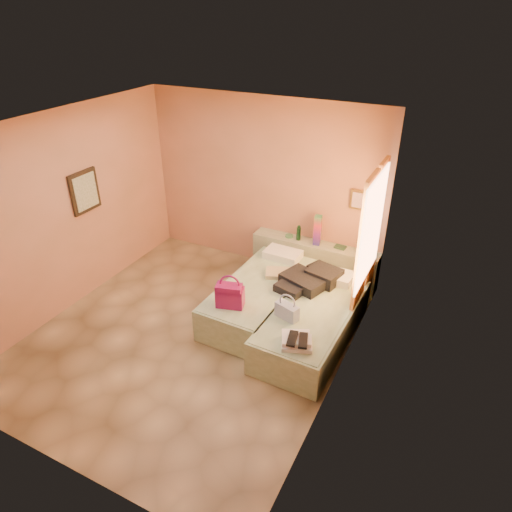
{
  "coord_description": "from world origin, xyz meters",
  "views": [
    {
      "loc": [
        2.97,
        -3.99,
        4.03
      ],
      "look_at": [
        0.55,
        0.85,
        0.95
      ],
      "focal_mm": 32.0,
      "sensor_mm": 36.0,
      "label": 1
    }
  ],
  "objects_px": {
    "flower_vase": "(361,245)",
    "towel_stack": "(297,341)",
    "bed_left": "(260,297)",
    "magenta_handbag": "(230,295)",
    "headboard_ledge": "(314,261)",
    "blue_handbag": "(287,311)",
    "bed_right": "(313,325)",
    "green_book": "(340,247)",
    "water_bottle": "(299,233)"
  },
  "relations": [
    {
      "from": "bed_left",
      "to": "blue_handbag",
      "type": "xyz_separation_m",
      "value": [
        0.65,
        -0.57,
        0.35
      ]
    },
    {
      "from": "bed_left",
      "to": "water_bottle",
      "type": "xyz_separation_m",
      "value": [
        0.09,
        1.2,
        0.52
      ]
    },
    {
      "from": "bed_left",
      "to": "towel_stack",
      "type": "relative_size",
      "value": 5.71
    },
    {
      "from": "headboard_ledge",
      "to": "green_book",
      "type": "bearing_deg",
      "value": 3.85
    },
    {
      "from": "water_bottle",
      "to": "towel_stack",
      "type": "height_order",
      "value": "water_bottle"
    },
    {
      "from": "green_book",
      "to": "blue_handbag",
      "type": "height_order",
      "value": "blue_handbag"
    },
    {
      "from": "flower_vase",
      "to": "blue_handbag",
      "type": "relative_size",
      "value": 0.74
    },
    {
      "from": "water_bottle",
      "to": "magenta_handbag",
      "type": "relative_size",
      "value": 0.68
    },
    {
      "from": "headboard_ledge",
      "to": "bed_right",
      "type": "bearing_deg",
      "value": -70.25
    },
    {
      "from": "water_bottle",
      "to": "blue_handbag",
      "type": "bearing_deg",
      "value": -72.39
    },
    {
      "from": "water_bottle",
      "to": "magenta_handbag",
      "type": "xyz_separation_m",
      "value": [
        -0.2,
        -1.87,
        -0.1
      ]
    },
    {
      "from": "headboard_ledge",
      "to": "flower_vase",
      "type": "xyz_separation_m",
      "value": [
        0.71,
        0.07,
        0.44
      ]
    },
    {
      "from": "blue_handbag",
      "to": "water_bottle",
      "type": "bearing_deg",
      "value": 124.75
    },
    {
      "from": "headboard_ledge",
      "to": "green_book",
      "type": "relative_size",
      "value": 12.1
    },
    {
      "from": "headboard_ledge",
      "to": "flower_vase",
      "type": "bearing_deg",
      "value": 5.3
    },
    {
      "from": "headboard_ledge",
      "to": "towel_stack",
      "type": "bearing_deg",
      "value": -75.05
    },
    {
      "from": "headboard_ledge",
      "to": "water_bottle",
      "type": "relative_size",
      "value": 8.56
    },
    {
      "from": "water_bottle",
      "to": "blue_handbag",
      "type": "relative_size",
      "value": 0.78
    },
    {
      "from": "towel_stack",
      "to": "water_bottle",
      "type": "bearing_deg",
      "value": 111.65
    },
    {
      "from": "water_bottle",
      "to": "green_book",
      "type": "xyz_separation_m",
      "value": [
        0.68,
        0.03,
        -0.11
      ]
    },
    {
      "from": "water_bottle",
      "to": "green_book",
      "type": "relative_size",
      "value": 1.41
    },
    {
      "from": "flower_vase",
      "to": "magenta_handbag",
      "type": "relative_size",
      "value": 0.65
    },
    {
      "from": "bed_right",
      "to": "flower_vase",
      "type": "height_order",
      "value": "flower_vase"
    },
    {
      "from": "blue_handbag",
      "to": "towel_stack",
      "type": "distance_m",
      "value": 0.53
    },
    {
      "from": "water_bottle",
      "to": "flower_vase",
      "type": "height_order",
      "value": "water_bottle"
    },
    {
      "from": "flower_vase",
      "to": "towel_stack",
      "type": "xyz_separation_m",
      "value": [
        -0.12,
        -2.27,
        -0.21
      ]
    },
    {
      "from": "flower_vase",
      "to": "towel_stack",
      "type": "height_order",
      "value": "flower_vase"
    },
    {
      "from": "magenta_handbag",
      "to": "blue_handbag",
      "type": "distance_m",
      "value": 0.77
    },
    {
      "from": "water_bottle",
      "to": "flower_vase",
      "type": "distance_m",
      "value": 1.0
    },
    {
      "from": "headboard_ledge",
      "to": "blue_handbag",
      "type": "bearing_deg",
      "value": -81.09
    },
    {
      "from": "bed_right",
      "to": "green_book",
      "type": "bearing_deg",
      "value": 96.6
    },
    {
      "from": "bed_left",
      "to": "magenta_handbag",
      "type": "xyz_separation_m",
      "value": [
        -0.11,
        -0.66,
        0.42
      ]
    },
    {
      "from": "water_bottle",
      "to": "blue_handbag",
      "type": "height_order",
      "value": "water_bottle"
    },
    {
      "from": "bed_right",
      "to": "blue_handbag",
      "type": "relative_size",
      "value": 6.49
    },
    {
      "from": "headboard_ledge",
      "to": "blue_handbag",
      "type": "relative_size",
      "value": 6.65
    },
    {
      "from": "headboard_ledge",
      "to": "water_bottle",
      "type": "bearing_deg",
      "value": -178.69
    },
    {
      "from": "headboard_ledge",
      "to": "green_book",
      "type": "height_order",
      "value": "green_book"
    },
    {
      "from": "green_book",
      "to": "bed_right",
      "type": "bearing_deg",
      "value": -80.09
    },
    {
      "from": "water_bottle",
      "to": "towel_stack",
      "type": "bearing_deg",
      "value": -68.35
    },
    {
      "from": "flower_vase",
      "to": "magenta_handbag",
      "type": "distance_m",
      "value": 2.28
    },
    {
      "from": "magenta_handbag",
      "to": "blue_handbag",
      "type": "height_order",
      "value": "magenta_handbag"
    },
    {
      "from": "magenta_handbag",
      "to": "towel_stack",
      "type": "bearing_deg",
      "value": -32.84
    },
    {
      "from": "magenta_handbag",
      "to": "bed_left",
      "type": "bearing_deg",
      "value": 64.96
    },
    {
      "from": "blue_handbag",
      "to": "towel_stack",
      "type": "relative_size",
      "value": 0.88
    },
    {
      "from": "blue_handbag",
      "to": "towel_stack",
      "type": "xyz_separation_m",
      "value": [
        0.31,
        -0.42,
        -0.05
      ]
    },
    {
      "from": "water_bottle",
      "to": "bed_left",
      "type": "bearing_deg",
      "value": -94.33
    },
    {
      "from": "water_bottle",
      "to": "towel_stack",
      "type": "distance_m",
      "value": 2.38
    },
    {
      "from": "headboard_ledge",
      "to": "bed_left",
      "type": "distance_m",
      "value": 1.27
    },
    {
      "from": "bed_left",
      "to": "blue_handbag",
      "type": "height_order",
      "value": "blue_handbag"
    },
    {
      "from": "headboard_ledge",
      "to": "flower_vase",
      "type": "distance_m",
      "value": 0.84
    }
  ]
}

